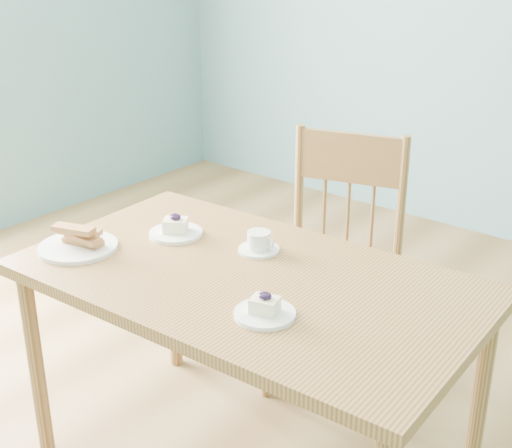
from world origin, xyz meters
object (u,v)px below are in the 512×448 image
(cheesecake_plate_far, at_px, (176,230))
(dining_chair, at_px, (336,263))
(dining_table, at_px, (248,297))
(biscotti_plate, at_px, (77,242))
(cheesecake_plate_near, at_px, (265,310))
(coffee_cup, at_px, (259,243))

(cheesecake_plate_far, bearing_deg, dining_chair, 64.00)
(dining_table, relative_size, biscotti_plate, 5.61)
(dining_chair, bearing_deg, cheesecake_plate_near, -87.10)
(coffee_cup, bearing_deg, cheesecake_plate_far, -167.68)
(dining_table, distance_m, cheesecake_plate_far, 0.39)
(coffee_cup, bearing_deg, dining_chair, 90.00)
(cheesecake_plate_near, relative_size, biscotti_plate, 0.66)
(dining_chair, height_order, coffee_cup, dining_chair)
(cheesecake_plate_far, distance_m, biscotti_plate, 0.32)
(dining_table, relative_size, cheesecake_plate_near, 8.54)
(biscotti_plate, bearing_deg, dining_chair, 62.45)
(dining_table, xyz_separation_m, dining_chair, (-0.10, 0.63, -0.16))
(dining_table, bearing_deg, biscotti_plate, -162.32)
(dining_table, height_order, cheesecake_plate_near, cheesecake_plate_near)
(dining_chair, relative_size, cheesecake_plate_near, 5.97)
(cheesecake_plate_near, distance_m, biscotti_plate, 0.72)
(dining_chair, xyz_separation_m, cheesecake_plate_far, (-0.27, -0.56, 0.25))
(dining_table, bearing_deg, cheesecake_plate_far, 165.88)
(dining_chair, xyz_separation_m, cheesecake_plate_near, (0.28, -0.78, 0.24))
(cheesecake_plate_near, bearing_deg, dining_chair, 109.90)
(coffee_cup, bearing_deg, dining_table, -64.67)
(cheesecake_plate_near, distance_m, cheesecake_plate_far, 0.60)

